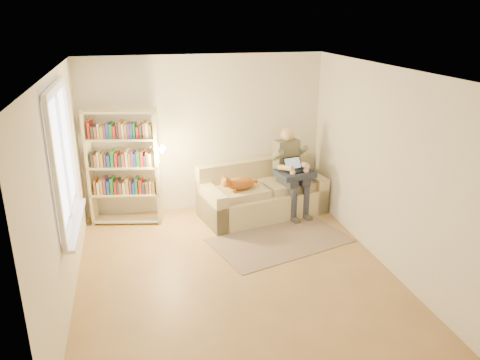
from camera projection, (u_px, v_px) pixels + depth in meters
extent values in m
plane|color=#987345|center=(234.00, 271.00, 6.16)|extent=(4.50, 4.50, 0.00)
cube|color=white|center=(233.00, 70.00, 5.28)|extent=(4.00, 4.50, 0.02)
cube|color=silver|center=(62.00, 192.00, 5.29)|extent=(0.02, 4.50, 2.60)
cube|color=silver|center=(382.00, 167.00, 6.16)|extent=(0.02, 4.50, 2.60)
cube|color=silver|center=(204.00, 134.00, 7.78)|extent=(4.00, 0.02, 2.60)
cube|color=silver|center=(297.00, 272.00, 3.66)|extent=(4.00, 0.02, 2.60)
plane|color=white|center=(63.00, 157.00, 5.36)|extent=(0.00, 1.50, 1.50)
cube|color=white|center=(54.00, 88.00, 5.10)|extent=(0.05, 1.50, 0.08)
cube|color=white|center=(72.00, 220.00, 5.63)|extent=(0.05, 1.50, 0.08)
cube|color=white|center=(64.00, 157.00, 5.36)|extent=(0.04, 0.05, 1.50)
cube|color=white|center=(76.00, 223.00, 5.65)|extent=(0.12, 1.52, 0.04)
cube|color=beige|center=(262.00, 202.00, 7.83)|extent=(2.18, 1.32, 0.43)
cube|color=beige|center=(253.00, 172.00, 7.99)|extent=(2.03, 0.62, 0.44)
cube|color=beige|center=(212.00, 206.00, 7.44)|extent=(0.39, 0.94, 0.61)
cube|color=beige|center=(309.00, 189.00, 8.17)|extent=(0.39, 0.94, 0.61)
cube|color=beige|center=(239.00, 192.00, 7.51)|extent=(0.97, 0.78, 0.12)
cube|color=beige|center=(288.00, 184.00, 7.88)|extent=(0.97, 0.78, 0.12)
cube|color=slate|center=(286.00, 156.00, 7.79)|extent=(0.43, 0.29, 0.54)
sphere|color=#DEAE82|center=(288.00, 134.00, 7.64)|extent=(0.22, 0.22, 0.22)
cube|color=#303444|center=(287.00, 180.00, 7.63)|extent=(0.25, 0.46, 0.17)
cube|color=#303444|center=(300.00, 178.00, 7.73)|extent=(0.25, 0.46, 0.17)
cylinder|color=#303444|center=(293.00, 204.00, 7.57)|extent=(0.11, 0.11, 0.57)
cylinder|color=#303444|center=(306.00, 202.00, 7.66)|extent=(0.11, 0.11, 0.57)
ellipsoid|color=orange|center=(240.00, 183.00, 7.43)|extent=(0.50, 0.33, 0.21)
sphere|color=orange|center=(226.00, 182.00, 7.27)|extent=(0.16, 0.16, 0.16)
cylinder|color=orange|center=(252.00, 183.00, 7.59)|extent=(0.23, 0.09, 0.06)
cube|color=#242C3F|center=(294.00, 174.00, 7.63)|extent=(0.66, 0.58, 0.09)
cube|color=black|center=(295.00, 171.00, 7.58)|extent=(0.34, 0.27, 0.02)
cube|color=black|center=(292.00, 163.00, 7.64)|extent=(0.32, 0.17, 0.19)
plane|color=#8CA5CC|center=(292.00, 163.00, 7.64)|extent=(0.30, 0.18, 0.25)
cube|color=beige|center=(90.00, 168.00, 7.29)|extent=(0.10, 0.28, 1.85)
cube|color=beige|center=(158.00, 168.00, 7.31)|extent=(0.10, 0.28, 1.85)
cube|color=beige|center=(128.00, 219.00, 7.59)|extent=(1.13, 0.50, 0.03)
cube|color=beige|center=(126.00, 193.00, 7.44)|extent=(1.13, 0.50, 0.03)
cube|color=beige|center=(124.00, 166.00, 7.29)|extent=(1.13, 0.50, 0.03)
cube|color=beige|center=(121.00, 138.00, 7.14)|extent=(1.13, 0.50, 0.03)
cube|color=beige|center=(119.00, 111.00, 7.00)|extent=(1.13, 0.50, 0.03)
cube|color=gold|center=(125.00, 186.00, 7.40)|extent=(0.97, 0.41, 0.22)
cube|color=#66337F|center=(123.00, 159.00, 7.25)|extent=(0.97, 0.41, 0.22)
cube|color=#1E4C8C|center=(120.00, 130.00, 7.10)|extent=(0.97, 0.41, 0.22)
cylinder|color=silver|center=(152.00, 164.00, 7.29)|extent=(0.10, 0.10, 0.04)
cone|color=silver|center=(161.00, 149.00, 7.08)|extent=(0.15, 0.17, 0.15)
cube|color=gray|center=(280.00, 240.00, 6.99)|extent=(2.23, 1.68, 0.01)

